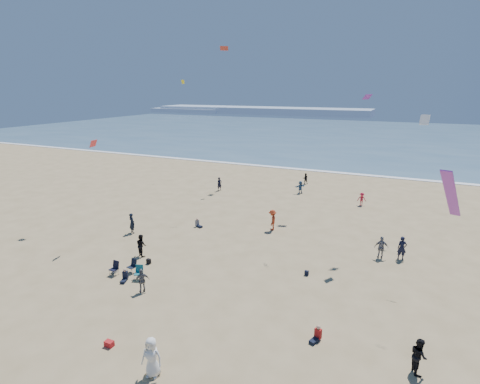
% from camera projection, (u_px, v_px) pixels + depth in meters
% --- Properties ---
extents(ground, '(220.00, 220.00, 0.00)m').
position_uv_depth(ground, '(141.00, 344.00, 19.24)').
color(ground, tan).
rests_on(ground, ground).
extents(ocean, '(220.00, 100.00, 0.06)m').
position_uv_depth(ocean, '(364.00, 136.00, 102.58)').
color(ocean, '#476B84').
rests_on(ocean, ground).
extents(surf_line, '(220.00, 1.20, 0.08)m').
position_uv_depth(surf_line, '(326.00, 172.00, 58.71)').
color(surf_line, white).
rests_on(surf_line, ground).
extents(headland_far, '(110.00, 20.00, 3.20)m').
position_uv_depth(headland_far, '(260.00, 110.00, 191.83)').
color(headland_far, '#7A8EA8').
rests_on(headland_far, ground).
extents(headland_near, '(40.00, 14.00, 2.00)m').
position_uv_depth(headland_near, '(189.00, 110.00, 203.51)').
color(headland_near, '#7A8EA8').
rests_on(headland_near, ground).
extents(standing_flyers, '(36.47, 38.52, 1.95)m').
position_uv_depth(standing_flyers, '(273.00, 245.00, 29.21)').
color(standing_flyers, black).
rests_on(standing_flyers, ground).
extents(seated_group, '(15.16, 20.80, 0.84)m').
position_uv_depth(seated_group, '(208.00, 311.00, 21.38)').
color(seated_group, silver).
rests_on(seated_group, ground).
extents(chair_cluster, '(2.70, 1.47, 1.00)m').
position_uv_depth(chair_cluster, '(128.00, 269.00, 26.10)').
color(chair_cluster, black).
rests_on(chair_cluster, ground).
extents(white_tote, '(0.35, 0.20, 0.40)m').
position_uv_depth(white_tote, '(115.00, 270.00, 26.67)').
color(white_tote, silver).
rests_on(white_tote, ground).
extents(black_backpack, '(0.30, 0.22, 0.38)m').
position_uv_depth(black_backpack, '(149.00, 261.00, 27.97)').
color(black_backpack, black).
rests_on(black_backpack, ground).
extents(cooler, '(0.45, 0.30, 0.30)m').
position_uv_depth(cooler, '(109.00, 344.00, 19.03)').
color(cooler, red).
rests_on(cooler, ground).
extents(navy_bag, '(0.28, 0.18, 0.34)m').
position_uv_depth(navy_bag, '(307.00, 273.00, 26.26)').
color(navy_bag, black).
rests_on(navy_bag, ground).
extents(kites_aloft, '(40.38, 44.01, 25.76)m').
position_uv_depth(kites_aloft, '(377.00, 54.00, 23.48)').
color(kites_aloft, '#DD510D').
rests_on(kites_aloft, ground).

